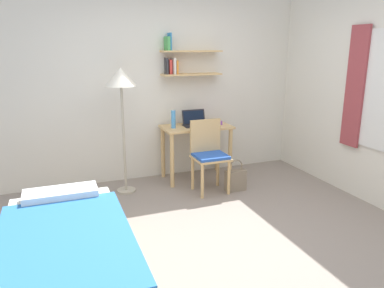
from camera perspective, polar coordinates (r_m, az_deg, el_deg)
The scene contains 10 objects.
ground_plane at distance 3.74m, azimuth 4.97°, elevation -14.40°, with size 5.28×5.28×0.00m, color gray.
wall_back at distance 5.18m, azimuth -4.47°, elevation 9.12°, with size 4.40×0.27×2.60m.
bed at distance 3.13m, azimuth -18.83°, elevation -16.51°, with size 0.97×1.87×0.54m.
desk at distance 5.12m, azimuth 0.67°, elevation 1.07°, with size 0.95×0.52×0.76m.
desk_chair at distance 4.71m, azimuth 2.62°, elevation -1.31°, with size 0.44×0.40×0.92m.
standing_lamp at distance 4.57m, azimuth -10.94°, elevation 9.06°, with size 0.38×0.38×1.58m.
laptop at distance 5.11m, azimuth 0.43°, elevation 3.51°, with size 0.34×0.22×0.21m.
water_bottle at distance 4.93m, azimuth -2.91°, elevation 3.84°, with size 0.06×0.06×0.24m, color #4C99DB.
book_stack at distance 5.23m, azimuth 3.47°, elevation 3.42°, with size 0.20×0.23×0.05m.
handbag at distance 4.84m, azimuth 6.75°, elevation -5.49°, with size 0.27×0.11×0.42m.
Camera 1 is at (-1.45, -2.92, 1.83)m, focal length 34.40 mm.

